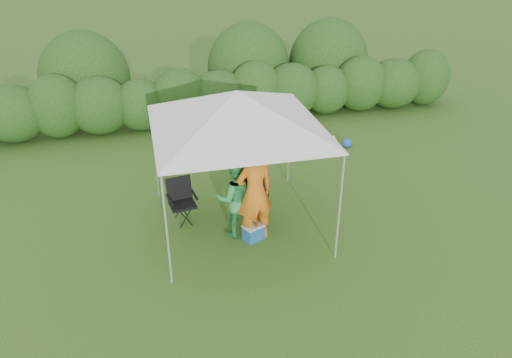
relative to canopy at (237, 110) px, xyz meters
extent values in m
plane|color=#3B631F|center=(0.00, -0.50, -2.46)|extent=(70.00, 70.00, 0.00)
ellipsoid|color=#285019|center=(-5.05, 5.50, -1.67)|extent=(1.80, 1.53, 1.57)
cylinder|color=#382616|center=(-5.05, 5.50, -2.31)|extent=(0.12, 0.12, 0.30)
ellipsoid|color=#285019|center=(-3.93, 5.50, -1.56)|extent=(1.57, 1.34, 1.80)
cylinder|color=#382616|center=(-3.93, 5.50, -2.31)|extent=(0.12, 0.12, 0.30)
ellipsoid|color=#285019|center=(-2.81, 5.50, -1.64)|extent=(1.72, 1.47, 1.65)
cylinder|color=#382616|center=(-2.81, 5.50, -2.31)|extent=(0.12, 0.12, 0.30)
ellipsoid|color=#285019|center=(-1.68, 5.50, -1.71)|extent=(1.50, 1.28, 1.50)
cylinder|color=#382616|center=(-1.68, 5.50, -2.31)|extent=(0.12, 0.12, 0.30)
ellipsoid|color=#285019|center=(-0.56, 5.50, -1.60)|extent=(1.65, 1.40, 1.73)
cylinder|color=#382616|center=(-0.56, 5.50, -2.31)|extent=(0.12, 0.12, 0.30)
ellipsoid|color=#285019|center=(0.56, 5.50, -1.67)|extent=(1.80, 1.53, 1.57)
cylinder|color=#382616|center=(0.56, 5.50, -2.31)|extent=(0.12, 0.12, 0.30)
ellipsoid|color=#285019|center=(1.68, 5.50, -1.56)|extent=(1.58, 1.34, 1.80)
cylinder|color=#382616|center=(1.68, 5.50, -2.31)|extent=(0.12, 0.12, 0.30)
ellipsoid|color=#285019|center=(2.81, 5.50, -1.64)|extent=(1.72, 1.47, 1.65)
cylinder|color=#382616|center=(2.81, 5.50, -2.31)|extent=(0.12, 0.12, 0.30)
ellipsoid|color=#285019|center=(3.93, 5.50, -1.71)|extent=(1.50, 1.28, 1.50)
cylinder|color=#382616|center=(3.93, 5.50, -2.31)|extent=(0.12, 0.12, 0.30)
ellipsoid|color=#285019|center=(5.05, 5.50, -1.60)|extent=(1.65, 1.40, 1.73)
cylinder|color=#382616|center=(5.05, 5.50, -2.31)|extent=(0.12, 0.12, 0.30)
ellipsoid|color=#285019|center=(6.17, 5.50, -1.67)|extent=(1.80, 1.53, 1.57)
cylinder|color=#382616|center=(6.17, 5.50, -2.31)|extent=(0.12, 0.12, 0.30)
ellipsoid|color=#285019|center=(7.30, 5.50, -1.56)|extent=(1.57, 1.34, 1.80)
cylinder|color=#382616|center=(7.30, 5.50, -2.31)|extent=(0.12, 0.12, 0.30)
cylinder|color=silver|center=(-1.50, -1.50, -1.41)|extent=(0.04, 0.04, 2.10)
cylinder|color=silver|center=(1.50, -1.50, -1.41)|extent=(0.04, 0.04, 2.10)
cylinder|color=silver|center=(-1.50, 1.50, -1.41)|extent=(0.04, 0.04, 2.10)
cylinder|color=silver|center=(1.50, 1.50, -1.41)|extent=(0.04, 0.04, 2.10)
cube|color=white|center=(0.00, 0.00, -0.35)|extent=(3.10, 3.10, 0.03)
pyramid|color=white|center=(0.00, 0.00, 0.02)|extent=(3.10, 3.10, 0.70)
cube|color=black|center=(0.25, -0.09, -1.98)|extent=(0.71, 0.68, 0.06)
cube|color=black|center=(0.31, 0.16, -1.66)|extent=(0.62, 0.30, 0.57)
cube|color=black|center=(-0.05, -0.01, -1.78)|extent=(0.18, 0.50, 0.03)
cube|color=black|center=(0.55, -0.16, -1.78)|extent=(0.18, 0.50, 0.03)
cylinder|color=black|center=(-0.05, -0.27, -2.22)|extent=(0.03, 0.03, 0.48)
cylinder|color=black|center=(0.44, -0.39, -2.22)|extent=(0.03, 0.03, 0.48)
cylinder|color=black|center=(0.07, 0.22, -2.22)|extent=(0.03, 0.03, 0.48)
cylinder|color=black|center=(0.56, 0.10, -2.22)|extent=(0.03, 0.03, 0.48)
cube|color=black|center=(-1.08, 0.36, -2.06)|extent=(0.56, 0.53, 0.05)
cube|color=black|center=(-1.11, 0.57, -1.79)|extent=(0.51, 0.20, 0.48)
cube|color=black|center=(-1.34, 0.32, -1.89)|extent=(0.11, 0.43, 0.03)
cube|color=black|center=(-0.83, 0.39, -1.89)|extent=(0.11, 0.43, 0.03)
cylinder|color=black|center=(-1.26, 0.12, -2.26)|extent=(0.02, 0.02, 0.40)
cylinder|color=black|center=(-0.85, 0.18, -2.26)|extent=(0.02, 0.02, 0.40)
cylinder|color=black|center=(-1.32, 0.54, -2.26)|extent=(0.02, 0.02, 0.40)
cylinder|color=black|center=(-0.90, 0.59, -2.26)|extent=(0.02, 0.02, 0.40)
imported|color=orange|center=(0.20, -0.56, -1.44)|extent=(0.84, 0.65, 2.04)
imported|color=green|center=(-0.12, -0.32, -1.65)|extent=(0.80, 0.63, 1.62)
cube|color=#225C9E|center=(0.16, -0.59, -2.31)|extent=(0.44, 0.39, 0.30)
cube|color=silver|center=(0.16, -0.59, -2.15)|extent=(0.47, 0.41, 0.03)
cylinder|color=#592D0C|center=(0.22, -0.63, -2.03)|extent=(0.06, 0.06, 0.21)
cone|color=yellow|center=(3.29, 3.15, -2.31)|extent=(0.36, 0.36, 0.30)
sphere|color=blue|center=(3.59, 2.95, -2.34)|extent=(0.24, 0.24, 0.24)
camera|label=1|loc=(-1.68, -8.35, 3.21)|focal=35.00mm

